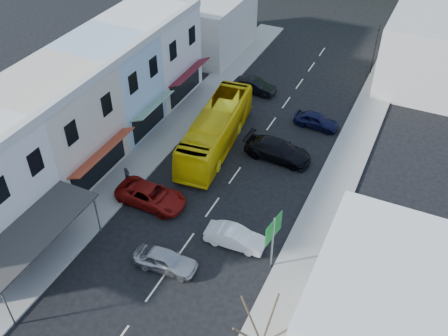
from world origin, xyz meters
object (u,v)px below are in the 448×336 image
at_px(bus, 216,130).
at_px(car_silver, 166,260).
at_px(car_white, 235,237).
at_px(car_red, 151,196).
at_px(traffic_signal, 375,50).
at_px(direction_sign, 272,243).
at_px(pedestrian_left, 127,175).

xyz_separation_m(bus, car_silver, (2.85, -13.20, -0.85)).
bearing_deg(car_white, car_red, 77.39).
height_order(car_red, traffic_signal, traffic_signal).
relative_size(bus, traffic_signal, 2.17).
relative_size(direction_sign, traffic_signal, 0.81).
distance_m(bus, car_red, 8.52).
relative_size(car_silver, direction_sign, 1.02).
xyz_separation_m(car_red, traffic_signal, (10.20, 26.62, 1.97)).
distance_m(car_silver, pedestrian_left, 8.83).
bearing_deg(traffic_signal, car_white, 76.83).
bearing_deg(bus, pedestrian_left, -123.78).
relative_size(car_white, car_red, 0.96).
height_order(car_white, pedestrian_left, pedestrian_left).
height_order(bus, direction_sign, direction_sign).
bearing_deg(car_red, traffic_signal, -19.61).
bearing_deg(pedestrian_left, bus, -27.33).
height_order(bus, traffic_signal, traffic_signal).
bearing_deg(car_silver, pedestrian_left, 44.47).
bearing_deg(bus, car_red, -104.34).
relative_size(bus, car_white, 2.64).
xyz_separation_m(bus, car_red, (-1.16, -8.40, -0.85)).
height_order(car_red, pedestrian_left, pedestrian_left).
xyz_separation_m(car_silver, pedestrian_left, (-6.70, 5.75, 0.30)).
bearing_deg(bus, traffic_signal, 57.16).
bearing_deg(car_silver, bus, 7.32).
height_order(car_silver, direction_sign, direction_sign).
distance_m(pedestrian_left, direction_sign, 13.06).
bearing_deg(traffic_signal, car_silver, 71.94).
relative_size(car_red, direction_sign, 1.07).
bearing_deg(car_white, bus, 28.46).
distance_m(car_silver, car_red, 6.26).
bearing_deg(car_white, car_silver, 135.73).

